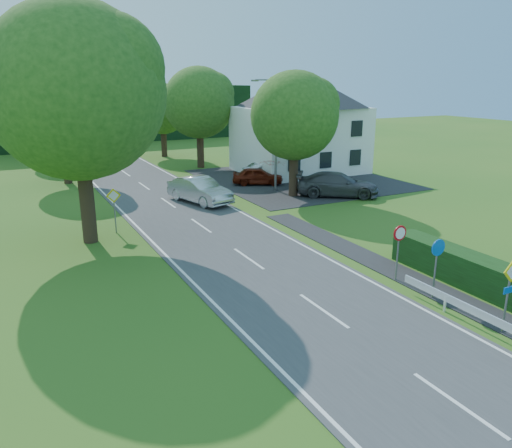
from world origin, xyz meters
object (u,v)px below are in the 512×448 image
moving_car (200,190)px  parasol (272,172)px  parked_car_silver_a (268,170)px  motorcycle (182,186)px  parked_car_red (258,176)px  streetlight (274,130)px  parked_car_grey (337,184)px

moving_car → parasol: size_ratio=2.36×
parked_car_silver_a → motorcycle: bearing=97.1°
moving_car → parked_car_red: moving_car is taller
streetlight → parked_car_grey: 5.92m
streetlight → parked_car_red: 4.54m
moving_car → parked_car_grey: moving_car is taller
moving_car → parasol: 7.68m
streetlight → parked_car_grey: (3.14, -3.50, -3.60)m
motorcycle → moving_car: bearing=-80.0°
streetlight → parasol: streetlight is taller
parked_car_grey → parasol: parasol is taller
parked_car_grey → parasol: 5.96m
parked_car_red → parked_car_grey: parked_car_grey is taller
streetlight → parked_car_silver_a: bearing=66.9°
motorcycle → parked_car_grey: parked_car_grey is taller
moving_car → parasol: bearing=6.1°
parked_car_silver_a → parked_car_grey: bearing=-178.4°
parked_car_silver_a → streetlight: bearing=149.4°
parked_car_red → parked_car_grey: bearing=-125.9°
moving_car → parked_car_silver_a: bearing=17.0°
parked_car_red → parked_car_silver_a: bearing=-18.9°
parked_car_silver_a → parasol: bearing=151.2°
motorcycle → parked_car_red: 6.25m
motorcycle → parked_car_red: size_ratio=0.52×
streetlight → parked_car_grey: size_ratio=1.41×
parked_car_silver_a → parasol: 2.56m
parked_car_grey → parked_car_silver_a: bearing=44.1°
streetlight → parasol: 4.12m
moving_car → motorcycle: moving_car is taller
parked_car_red → streetlight: bearing=-153.1°
moving_car → parked_car_red: 7.02m
streetlight → moving_car: streetlight is taller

